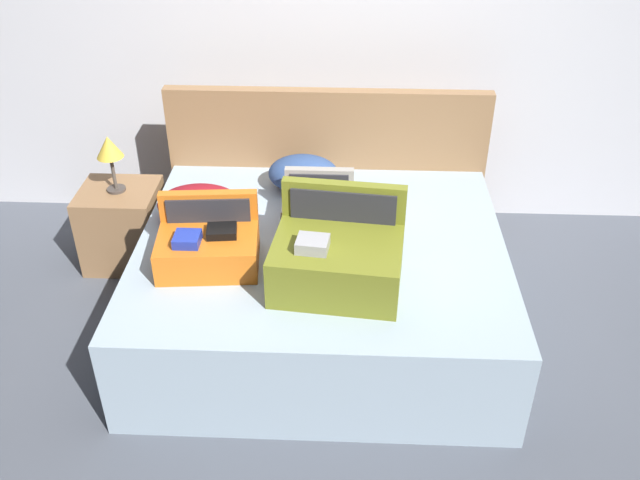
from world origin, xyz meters
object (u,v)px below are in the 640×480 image
(hard_case_small, at_px, (318,209))
(pillow_center_head, at_px, (303,174))
(pillow_near_headboard, at_px, (200,204))
(nightstand, at_px, (123,226))
(hard_case_medium, at_px, (208,245))
(hard_case_large, at_px, (337,258))
(bed, at_px, (321,285))
(table_lamp, at_px, (109,150))

(hard_case_small, bearing_deg, pillow_center_head, 104.70)
(pillow_near_headboard, bearing_deg, nightstand, 148.48)
(pillow_near_headboard, bearing_deg, hard_case_medium, -73.55)
(hard_case_large, bearing_deg, nightstand, 152.13)
(bed, height_order, hard_case_large, hard_case_large)
(hard_case_large, relative_size, table_lamp, 1.83)
(pillow_center_head, height_order, nightstand, pillow_center_head)
(table_lamp, bearing_deg, hard_case_medium, -47.70)
(table_lamp, bearing_deg, hard_case_small, -17.82)
(nightstand, bearing_deg, bed, -24.71)
(pillow_center_head, distance_m, nightstand, 1.14)
(pillow_center_head, relative_size, nightstand, 0.81)
(hard_case_small, bearing_deg, pillow_near_headboard, 176.37)
(bed, height_order, hard_case_small, hard_case_small)
(hard_case_small, distance_m, pillow_center_head, 0.39)
(bed, bearing_deg, hard_case_medium, -160.13)
(hard_case_medium, bearing_deg, pillow_near_headboard, 101.51)
(nightstand, bearing_deg, hard_case_small, -17.82)
(bed, relative_size, pillow_center_head, 4.67)
(hard_case_medium, xyz_separation_m, pillow_near_headboard, (-0.12, 0.40, -0.02))
(nightstand, bearing_deg, hard_case_large, -34.13)
(hard_case_small, relative_size, pillow_near_headboard, 0.81)
(hard_case_medium, height_order, pillow_center_head, hard_case_medium)
(nightstand, bearing_deg, table_lamp, 0.00)
(hard_case_large, bearing_deg, hard_case_small, 108.76)
(hard_case_large, xyz_separation_m, pillow_near_headboard, (-0.73, 0.53, -0.05))
(hard_case_medium, relative_size, table_lamp, 1.47)
(pillow_near_headboard, relative_size, table_lamp, 1.30)
(bed, xyz_separation_m, hard_case_small, (-0.02, 0.17, 0.36))
(hard_case_small, xyz_separation_m, table_lamp, (-1.17, 0.38, 0.12))
(nightstand, relative_size, table_lamp, 1.43)
(hard_case_small, height_order, nightstand, hard_case_small)
(nightstand, bearing_deg, hard_case_medium, -47.70)
(hard_case_medium, bearing_deg, hard_case_large, -17.00)
(bed, distance_m, pillow_center_head, 0.66)
(hard_case_medium, height_order, nightstand, hard_case_medium)
(pillow_near_headboard, xyz_separation_m, pillow_center_head, (0.52, 0.34, 0.01))
(hard_case_medium, distance_m, hard_case_small, 0.62)
(hard_case_medium, xyz_separation_m, pillow_center_head, (0.40, 0.73, -0.00))
(bed, bearing_deg, hard_case_small, 97.26)
(hard_case_large, distance_m, hard_case_small, 0.50)
(pillow_center_head, bearing_deg, table_lamp, 179.78)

